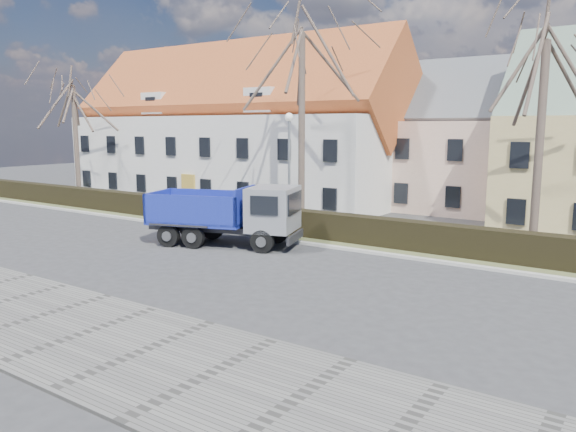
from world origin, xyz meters
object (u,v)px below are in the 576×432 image
Objects in this scene: cart_frame at (209,225)px; parked_car_a at (272,209)px; streetlight at (289,172)px; dump_truck at (219,214)px.

parked_car_a is (0.38, 5.20, 0.31)m from cart_frame.
streetlight is 1.78× the size of parked_car_a.
streetlight is 9.97× the size of cart_frame.
streetlight is (0.72, 4.73, 1.68)m from dump_truck.
streetlight reaches higher than cart_frame.
streetlight is at bearing -152.95° from parked_car_a.
dump_truck is 5.07m from streetlight.
parked_car_a is (-2.42, 7.53, -0.85)m from dump_truck.
dump_truck is 3.83m from cart_frame.
streetlight reaches higher than parked_car_a.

